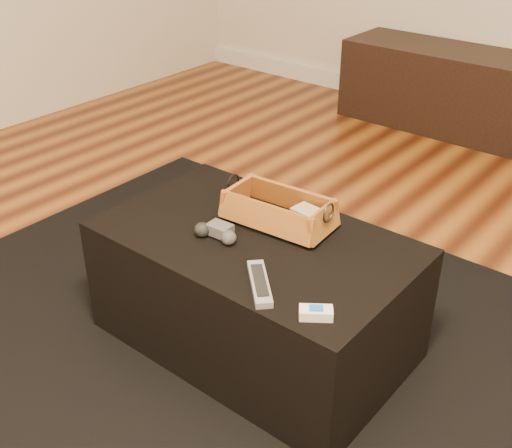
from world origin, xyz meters
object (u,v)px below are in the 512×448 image
Objects in this scene: media_cabinet at (445,89)px; wicker_basket at (279,212)px; cream_gadget at (316,313)px; game_controller at (217,232)px; silver_remote at (260,283)px; tv_remote at (271,217)px; ottoman at (255,290)px.

wicker_basket is (0.41, -2.22, 0.23)m from media_cabinet.
wicker_basket reaches higher than cream_gadget.
game_controller is (0.32, -2.42, 0.21)m from media_cabinet.
game_controller is 0.29m from silver_remote.
silver_remote is at bearing -23.71° from game_controller.
silver_remote is (0.26, -0.12, -0.01)m from game_controller.
wicker_basket is 0.36m from silver_remote.
ottoman is at bearing -94.77° from tv_remote.
tv_remote reaches higher than ottoman.
silver_remote reaches higher than ottoman.
game_controller is at bearing -114.19° from wicker_basket.
media_cabinet reaches higher than cream_gadget.
game_controller is (-0.07, -0.18, 0.00)m from tv_remote.
game_controller is 1.58× the size of cream_gadget.
game_controller is at bearing 164.21° from cream_gadget.
silver_remote is at bearing -48.11° from ottoman.
tv_remote reaches higher than silver_remote.
wicker_basket is (0.02, 0.02, 0.02)m from tv_remote.
media_cabinet is 2.36m from ottoman.
cream_gadget is (0.79, -2.55, 0.20)m from media_cabinet.
tv_remote is 1.04× the size of silver_remote.
ottoman is 0.26m from game_controller.
cream_gadget is at bearing -72.85° from media_cabinet.
media_cabinet reaches higher than silver_remote.
media_cabinet is 2.61m from silver_remote.
cream_gadget is at bearing -49.34° from tv_remote.
tv_remote is 0.20m from game_controller.
game_controller is 0.83× the size of silver_remote.
media_cabinet is 8.08× the size of game_controller.
wicker_basket is at bearing 65.81° from game_controller.
game_controller reaches higher than tv_remote.
ottoman is 0.28m from wicker_basket.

